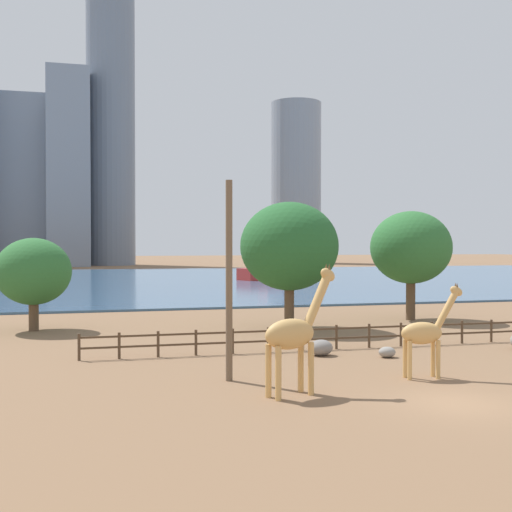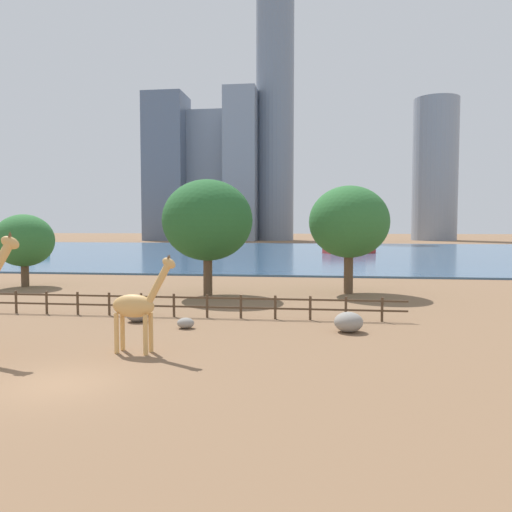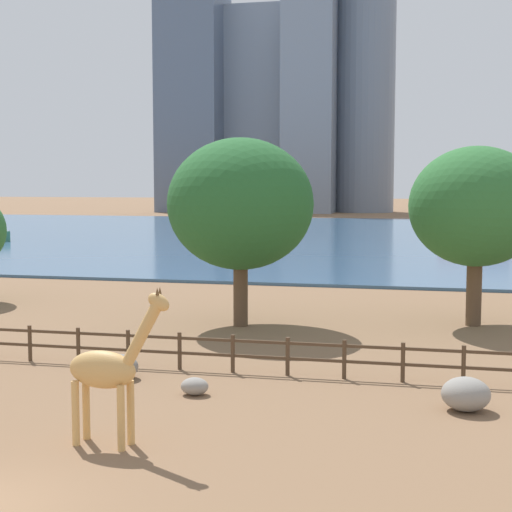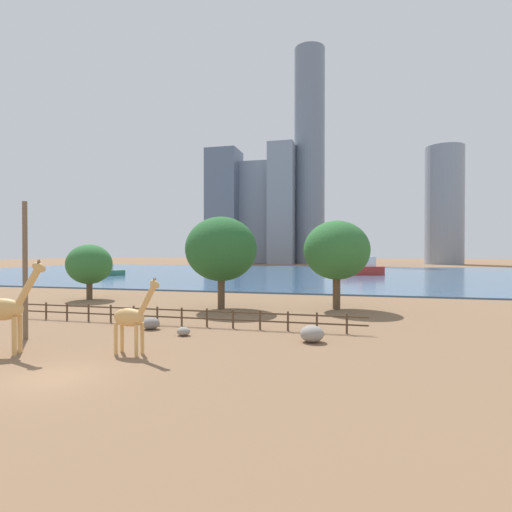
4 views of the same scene
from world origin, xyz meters
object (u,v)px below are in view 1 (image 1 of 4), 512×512
(boat_ferry, at_px, (267,271))
(tree_left_large, at_px, (33,272))
(giraffe_companion, at_px, (294,333))
(boulder_near_fence, at_px, (321,348))
(giraffe_tall, at_px, (425,333))
(tree_center_broad, at_px, (289,246))
(tree_right_tall, at_px, (411,248))
(utility_pole, at_px, (229,281))
(boulder_by_pole, at_px, (387,352))

(boat_ferry, bearing_deg, tree_left_large, 33.04)
(giraffe_companion, height_order, boulder_near_fence, giraffe_companion)
(giraffe_companion, bearing_deg, giraffe_tall, -6.39)
(tree_center_broad, height_order, tree_right_tall, tree_center_broad)
(tree_left_large, bearing_deg, boat_ferry, 59.29)
(giraffe_tall, distance_m, tree_left_large, 26.08)
(giraffe_tall, xyz_separation_m, utility_pole, (-8.08, 1.59, 2.23))
(utility_pole, relative_size, tree_left_large, 1.37)
(boulder_near_fence, distance_m, boat_ferry, 65.27)
(giraffe_companion, relative_size, boulder_near_fence, 4.06)
(giraffe_tall, bearing_deg, utility_pole, 174.31)
(utility_pole, relative_size, boulder_by_pole, 9.63)
(boulder_near_fence, height_order, tree_center_broad, tree_center_broad)
(utility_pole, bearing_deg, tree_center_broad, 63.63)
(tree_center_broad, bearing_deg, giraffe_companion, -107.15)
(tree_left_large, bearing_deg, boulder_near_fence, -42.17)
(boulder_by_pole, xyz_separation_m, tree_left_large, (-17.77, 14.73, 3.57))
(utility_pole, xyz_separation_m, boat_ferry, (20.74, 68.13, -2.62))
(giraffe_tall, height_order, boulder_near_fence, giraffe_tall)
(giraffe_tall, bearing_deg, boat_ferry, 85.13)
(giraffe_tall, relative_size, tree_right_tall, 0.50)
(tree_center_broad, bearing_deg, tree_right_tall, 13.53)
(boulder_near_fence, relative_size, tree_right_tall, 0.15)
(giraffe_companion, distance_m, boulder_by_pole, 9.67)
(boulder_by_pole, bearing_deg, giraffe_tall, -97.68)
(boulder_near_fence, xyz_separation_m, boulder_by_pole, (2.99, -1.34, -0.14))
(tree_right_tall, bearing_deg, utility_pole, -135.56)
(tree_center_broad, distance_m, boat_ferry, 55.23)
(utility_pole, relative_size, tree_right_tall, 1.03)
(giraffe_companion, height_order, utility_pole, utility_pole)
(tree_center_broad, bearing_deg, boulder_by_pole, -82.77)
(giraffe_companion, bearing_deg, boulder_by_pole, 22.53)
(giraffe_tall, distance_m, utility_pole, 8.53)
(giraffe_tall, relative_size, utility_pole, 0.48)
(boulder_by_pole, distance_m, boat_ferry, 65.96)
(utility_pole, xyz_separation_m, tree_left_large, (-9.03, 18.00, -0.30))
(boulder_near_fence, bearing_deg, tree_left_large, 137.83)
(utility_pole, bearing_deg, tree_left_large, 116.64)
(giraffe_tall, distance_m, boulder_near_fence, 6.79)
(boulder_by_pole, bearing_deg, boat_ferry, 79.52)
(giraffe_tall, bearing_deg, tree_right_tall, 68.75)
(utility_pole, height_order, boat_ferry, utility_pole)
(tree_right_tall, distance_m, boat_ferry, 51.21)
(utility_pole, relative_size, boat_ferry, 0.89)
(utility_pole, bearing_deg, boulder_near_fence, 38.71)
(giraffe_companion, bearing_deg, boulder_near_fence, 42.77)
(giraffe_companion, relative_size, tree_center_broad, 0.58)
(tree_center_broad, relative_size, boat_ferry, 0.90)
(tree_left_large, bearing_deg, giraffe_tall, -48.85)
(utility_pole, distance_m, tree_left_large, 20.14)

